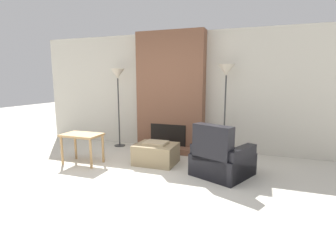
{
  "coord_description": "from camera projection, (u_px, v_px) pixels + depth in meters",
  "views": [
    {
      "loc": [
        1.92,
        -3.04,
        1.56
      ],
      "look_at": [
        0.0,
        2.33,
        0.56
      ],
      "focal_mm": 28.0,
      "sensor_mm": 36.0,
      "label": 1
    }
  ],
  "objects": [
    {
      "name": "wall_back",
      "position": [
        173.0,
        92.0,
        5.99
      ],
      "size": [
        6.83,
        0.06,
        2.6
      ],
      "primitive_type": "cube",
      "color": "beige",
      "rests_on": "ground_plane"
    },
    {
      "name": "armchair",
      "position": [
        220.0,
        160.0,
        4.29
      ],
      "size": [
        1.08,
        1.08,
        0.88
      ],
      "rotation": [
        0.0,
        0.0,
        2.72
      ],
      "color": "black",
      "rests_on": "ground_plane"
    },
    {
      "name": "fireplace",
      "position": [
        170.0,
        95.0,
        5.81
      ],
      "size": [
        1.52,
        0.61,
        2.6
      ],
      "color": "brown",
      "rests_on": "ground_plane"
    },
    {
      "name": "side_table",
      "position": [
        82.0,
        138.0,
        4.9
      ],
      "size": [
        0.72,
        0.46,
        0.57
      ],
      "color": "tan",
      "rests_on": "ground_plane"
    },
    {
      "name": "floor_lamp_right",
      "position": [
        226.0,
        77.0,
        5.21
      ],
      "size": [
        0.32,
        0.32,
        1.87
      ],
      "color": "#333333",
      "rests_on": "ground_plane"
    },
    {
      "name": "ottoman",
      "position": [
        156.0,
        153.0,
        4.95
      ],
      "size": [
        0.76,
        0.62,
        0.43
      ],
      "color": "#998460",
      "rests_on": "ground_plane"
    },
    {
      "name": "floor_lamp_left",
      "position": [
        118.0,
        80.0,
        6.03
      ],
      "size": [
        0.32,
        0.32,
        1.82
      ],
      "color": "#333333",
      "rests_on": "ground_plane"
    },
    {
      "name": "ground_plane",
      "position": [
        113.0,
        191.0,
        3.73
      ],
      "size": [
        24.0,
        24.0,
        0.0
      ],
      "primitive_type": "plane",
      "color": "beige"
    }
  ]
}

